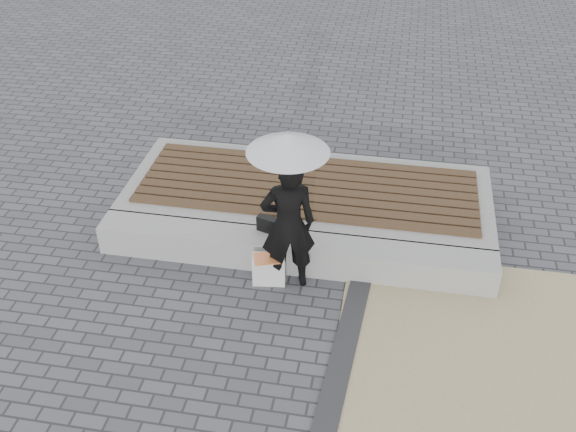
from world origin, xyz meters
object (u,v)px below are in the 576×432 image
object	(u,v)px
canvas_tote	(269,269)
handbag	(268,225)
woman	(288,224)
parasol	(288,143)
seating_ledge	(293,252)

from	to	relation	value
canvas_tote	handbag	bearing A→B (deg)	94.39
woman	parasol	distance (m)	1.07
handbag	canvas_tote	world-z (taller)	handbag
handbag	seating_ledge	bearing A→B (deg)	-1.20
handbag	parasol	bearing A→B (deg)	-37.11
parasol	woman	bearing A→B (deg)	75.96
woman	handbag	size ratio (longest dim) A/B	6.08
woman	canvas_tote	bearing A→B (deg)	-5.91
seating_ledge	woman	bearing A→B (deg)	-90.37
woman	canvas_tote	distance (m)	0.71
woman	canvas_tote	size ratio (longest dim) A/B	4.23
seating_ledge	woman	xyz separation A→B (m)	(-0.00, -0.35, 0.68)
parasol	canvas_tote	distance (m)	1.76
seating_ledge	handbag	bearing A→B (deg)	161.59
handbag	canvas_tote	bearing A→B (deg)	-61.04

